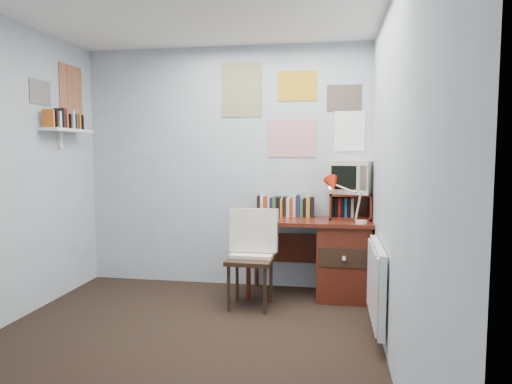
# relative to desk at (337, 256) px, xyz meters

# --- Properties ---
(ground) EXTENTS (3.50, 3.50, 0.00)m
(ground) POSITION_rel_desk_xyz_m (-1.17, -1.48, -0.41)
(ground) COLOR black
(ground) RESTS_ON ground
(back_wall) EXTENTS (3.00, 0.02, 2.50)m
(back_wall) POSITION_rel_desk_xyz_m (-1.17, 0.27, 0.84)
(back_wall) COLOR #B3BFCC
(back_wall) RESTS_ON ground
(right_wall) EXTENTS (0.02, 3.50, 2.50)m
(right_wall) POSITION_rel_desk_xyz_m (0.33, -1.48, 0.84)
(right_wall) COLOR #B3BFCC
(right_wall) RESTS_ON ground
(desk) EXTENTS (1.20, 0.55, 0.76)m
(desk) POSITION_rel_desk_xyz_m (0.00, 0.00, 0.00)
(desk) COLOR #511E12
(desk) RESTS_ON ground
(desk_chair) EXTENTS (0.46, 0.44, 0.87)m
(desk_chair) POSITION_rel_desk_xyz_m (-0.78, -0.42, 0.03)
(desk_chair) COLOR black
(desk_chair) RESTS_ON ground
(desk_lamp) EXTENTS (0.31, 0.28, 0.38)m
(desk_lamp) POSITION_rel_desk_xyz_m (0.21, -0.19, 0.55)
(desk_lamp) COLOR red
(desk_lamp) RESTS_ON desk
(tv_riser) EXTENTS (0.40, 0.30, 0.25)m
(tv_riser) POSITION_rel_desk_xyz_m (0.12, 0.11, 0.48)
(tv_riser) COLOR #511E12
(tv_riser) RESTS_ON desk
(crt_tv) EXTENTS (0.45, 0.43, 0.35)m
(crt_tv) POSITION_rel_desk_xyz_m (0.14, 0.13, 0.78)
(crt_tv) COLOR beige
(crt_tv) RESTS_ON tv_riser
(book_row) EXTENTS (0.60, 0.14, 0.22)m
(book_row) POSITION_rel_desk_xyz_m (-0.51, 0.18, 0.46)
(book_row) COLOR #511E12
(book_row) RESTS_ON desk
(radiator) EXTENTS (0.09, 0.80, 0.60)m
(radiator) POSITION_rel_desk_xyz_m (0.29, -0.93, 0.01)
(radiator) COLOR white
(radiator) RESTS_ON right_wall
(wall_shelf) EXTENTS (0.20, 0.62, 0.24)m
(wall_shelf) POSITION_rel_desk_xyz_m (-2.57, -0.38, 1.21)
(wall_shelf) COLOR white
(wall_shelf) RESTS_ON left_wall
(posters_back) EXTENTS (1.20, 0.01, 0.90)m
(posters_back) POSITION_rel_desk_xyz_m (-0.47, 0.26, 1.44)
(posters_back) COLOR white
(posters_back) RESTS_ON back_wall
(posters_left) EXTENTS (0.01, 0.70, 0.60)m
(posters_left) POSITION_rel_desk_xyz_m (-2.67, -0.38, 1.59)
(posters_left) COLOR white
(posters_left) RESTS_ON left_wall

